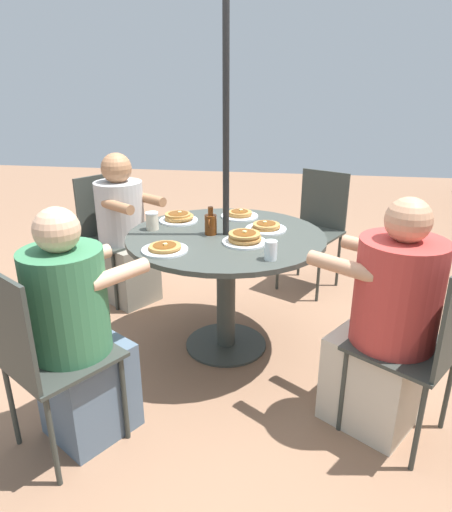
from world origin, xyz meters
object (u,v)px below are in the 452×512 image
(patio_chair_east, at_px, (316,222))
(pancake_plate_d, at_px, (165,248))
(patio_chair_west, at_px, (40,351))
(diner_west, at_px, (78,339))
(diner_north, at_px, (386,330))
(diner_south, at_px, (124,236))
(coffee_cup, at_px, (152,221))
(pancake_plate_c, at_px, (266,227))
(syrup_bottle, at_px, (211,224))
(patio_table, at_px, (226,256))
(pancake_plate_e, at_px, (240,215))
(pancake_plate_b, at_px, (178,218))
(patio_chair_north, at_px, (425,340))
(pancake_plate_a, at_px, (244,238))
(drinking_glass_a, at_px, (271,250))
(patio_chair_south, at_px, (110,228))

(patio_chair_east, distance_m, pancake_plate_d, 1.65)
(patio_chair_west, relative_size, diner_west, 0.83)
(diner_north, distance_m, pancake_plate_d, 1.18)
(diner_south, distance_m, coffee_cup, 0.73)
(pancake_plate_c, bearing_deg, syrup_bottle, -67.34)
(patio_chair_west, distance_m, coffee_cup, 1.10)
(patio_table, relative_size, pancake_plate_e, 4.75)
(pancake_plate_b, distance_m, pancake_plate_c, 0.58)
(patio_chair_west, xyz_separation_m, pancake_plate_c, (-1.15, 0.87, 0.24))
(patio_chair_north, xyz_separation_m, pancake_plate_d, (-0.35, -1.28, 0.23))
(pancake_plate_a, height_order, drinking_glass_a, drinking_glass_a)
(pancake_plate_a, bearing_deg, coffee_cup, -105.30)
(pancake_plate_e, distance_m, drinking_glass_a, 0.79)
(diner_south, bearing_deg, coffee_cup, 70.03)
(patio_chair_north, relative_size, coffee_cup, 8.72)
(patio_table, relative_size, diner_south, 1.04)
(diner_south, relative_size, pancake_plate_b, 4.57)
(patio_chair_south, xyz_separation_m, pancake_plate_c, (0.54, 1.24, 0.24))
(diner_north, bearing_deg, drinking_glass_a, 103.51)
(diner_north, bearing_deg, syrup_bottle, 93.14)
(patio_chair_west, xyz_separation_m, pancake_plate_e, (-1.41, 0.67, 0.24))
(patio_chair_west, height_order, pancake_plate_a, patio_chair_west)
(patio_table, distance_m, patio_chair_north, 1.21)
(patio_table, bearing_deg, pancake_plate_c, 118.00)
(pancake_plate_a, bearing_deg, patio_chair_west, -40.65)
(patio_table, bearing_deg, diner_north, 55.60)
(diner_south, relative_size, pancake_plate_d, 4.57)
(pancake_plate_c, xyz_separation_m, drinking_glass_a, (0.49, 0.06, 0.03))
(diner_south, distance_m, syrup_bottle, 1.01)
(pancake_plate_d, bearing_deg, syrup_bottle, 149.07)
(patio_table, height_order, pancake_plate_d, pancake_plate_d)
(pancake_plate_e, relative_size, drinking_glass_a, 2.49)
(diner_south, xyz_separation_m, pancake_plate_d, (0.89, 0.58, 0.26))
(patio_table, xyz_separation_m, diner_west, (0.88, -0.55, -0.10))
(pancake_plate_e, distance_m, coffee_cup, 0.61)
(patio_chair_north, height_order, diner_north, diner_north)
(patio_table, bearing_deg, patio_chair_east, 151.74)
(pancake_plate_c, height_order, pancake_plate_e, pancake_plate_c)
(diner_north, distance_m, pancake_plate_e, 1.29)
(patio_chair_south, bearing_deg, patio_chair_west, 45.52)
(pancake_plate_d, bearing_deg, patio_table, 139.59)
(patio_table, xyz_separation_m, patio_chair_north, (0.68, 1.00, -0.08))
(diner_west, xyz_separation_m, pancake_plate_c, (-1.00, 0.77, 0.26))
(diner_south, xyz_separation_m, coffee_cup, (0.54, 0.41, 0.30))
(patio_table, xyz_separation_m, patio_chair_south, (-0.66, -1.01, -0.08))
(patio_chair_north, distance_m, pancake_plate_a, 1.06)
(patio_table, bearing_deg, diner_west, -31.91)
(patio_table, relative_size, patio_chair_north, 1.25)
(patio_chair_west, relative_size, pancake_plate_e, 3.79)
(diner_west, distance_m, drinking_glass_a, 1.02)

